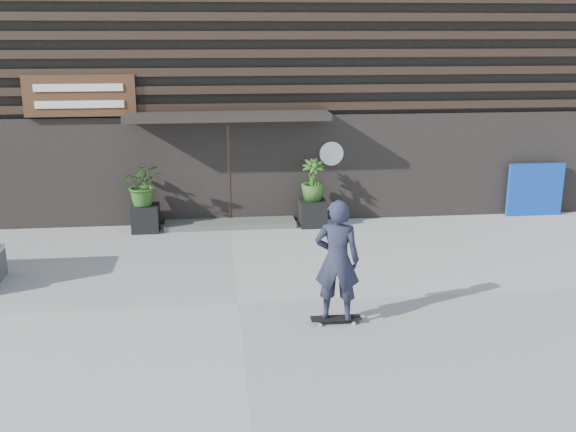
{
  "coord_description": "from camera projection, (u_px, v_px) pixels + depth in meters",
  "views": [
    {
      "loc": [
        -0.32,
        -10.28,
        4.37
      ],
      "look_at": [
        0.99,
        1.37,
        1.1
      ],
      "focal_mm": 41.55,
      "sensor_mm": 36.0,
      "label": 1
    }
  ],
  "objects": [
    {
      "name": "ground",
      "position": [
        238.0,
        304.0,
        11.05
      ],
      "size": [
        80.0,
        80.0,
        0.0
      ],
      "primitive_type": "plane",
      "color": "#A09D98",
      "rests_on": "ground"
    },
    {
      "name": "entrance_step",
      "position": [
        230.0,
        223.0,
        15.43
      ],
      "size": [
        3.0,
        0.8,
        0.12
      ],
      "primitive_type": "cube",
      "color": "#4B4B48",
      "rests_on": "ground"
    },
    {
      "name": "planter_pot_left",
      "position": [
        146.0,
        218.0,
        14.97
      ],
      "size": [
        0.6,
        0.6,
        0.6
      ],
      "primitive_type": "cube",
      "color": "black",
      "rests_on": "ground"
    },
    {
      "name": "bamboo_left",
      "position": [
        144.0,
        184.0,
        14.76
      ],
      "size": [
        0.86,
        0.75,
        0.96
      ],
      "primitive_type": "imported",
      "color": "#2D591E",
      "rests_on": "planter_pot_left"
    },
    {
      "name": "planter_pot_right",
      "position": [
        313.0,
        213.0,
        15.38
      ],
      "size": [
        0.6,
        0.6,
        0.6
      ],
      "primitive_type": "cube",
      "color": "black",
      "rests_on": "ground"
    },
    {
      "name": "bamboo_right",
      "position": [
        313.0,
        180.0,
        15.17
      ],
      "size": [
        0.54,
        0.54,
        0.96
      ],
      "primitive_type": "imported",
      "color": "#2D591E",
      "rests_on": "planter_pot_right"
    },
    {
      "name": "blue_tarp",
      "position": [
        535.0,
        190.0,
        16.17
      ],
      "size": [
        1.37,
        0.12,
        1.29
      ],
      "primitive_type": "cube",
      "rotation": [
        0.0,
        0.0,
        0.0
      ],
      "color": "#0C33A1",
      "rests_on": "ground"
    },
    {
      "name": "building",
      "position": [
        222.0,
        44.0,
        19.51
      ],
      "size": [
        18.0,
        11.0,
        8.0
      ],
      "color": "black",
      "rests_on": "ground"
    },
    {
      "name": "skateboarder",
      "position": [
        337.0,
        260.0,
        10.04
      ],
      "size": [
        0.78,
        0.61,
        1.97
      ],
      "color": "black",
      "rests_on": "ground"
    }
  ]
}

